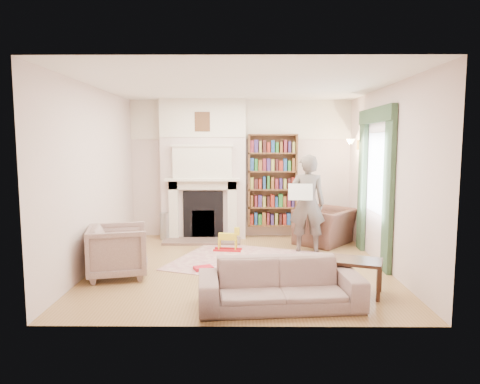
{
  "coord_description": "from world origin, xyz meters",
  "views": [
    {
      "loc": [
        0.05,
        -6.58,
        1.93
      ],
      "look_at": [
        0.0,
        0.25,
        1.15
      ],
      "focal_mm": 32.0,
      "sensor_mm": 36.0,
      "label": 1
    }
  ],
  "objects_px": {
    "bookcase": "(272,180)",
    "man_reading": "(307,204)",
    "armchair_left": "(118,251)",
    "sofa": "(280,284)",
    "armchair_reading": "(325,226)",
    "rocking_horse": "(228,239)",
    "coffee_table": "(353,276)",
    "paraffin_heater": "(166,226)"
  },
  "relations": [
    {
      "from": "armchair_reading",
      "to": "paraffin_heater",
      "type": "height_order",
      "value": "armchair_reading"
    },
    {
      "from": "man_reading",
      "to": "sofa",
      "type": "bearing_deg",
      "value": 79.47
    },
    {
      "from": "armchair_left",
      "to": "paraffin_heater",
      "type": "xyz_separation_m",
      "value": [
        0.26,
        2.4,
        -0.1
      ]
    },
    {
      "from": "bookcase",
      "to": "armchair_left",
      "type": "distance_m",
      "value": 3.68
    },
    {
      "from": "rocking_horse",
      "to": "paraffin_heater",
      "type": "bearing_deg",
      "value": 150.46
    },
    {
      "from": "armchair_reading",
      "to": "armchair_left",
      "type": "bearing_deg",
      "value": -19.45
    },
    {
      "from": "bookcase",
      "to": "coffee_table",
      "type": "bearing_deg",
      "value": -76.22
    },
    {
      "from": "bookcase",
      "to": "armchair_reading",
      "type": "relative_size",
      "value": 1.76
    },
    {
      "from": "bookcase",
      "to": "coffee_table",
      "type": "relative_size",
      "value": 2.64
    },
    {
      "from": "man_reading",
      "to": "coffee_table",
      "type": "height_order",
      "value": "man_reading"
    },
    {
      "from": "armchair_reading",
      "to": "paraffin_heater",
      "type": "xyz_separation_m",
      "value": [
        -3.14,
        0.36,
        -0.07
      ]
    },
    {
      "from": "sofa",
      "to": "paraffin_heater",
      "type": "height_order",
      "value": "sofa"
    },
    {
      "from": "armchair_left",
      "to": "sofa",
      "type": "xyz_separation_m",
      "value": [
        2.25,
        -1.16,
        -0.1
      ]
    },
    {
      "from": "armchair_left",
      "to": "sofa",
      "type": "height_order",
      "value": "armchair_left"
    },
    {
      "from": "armchair_left",
      "to": "man_reading",
      "type": "bearing_deg",
      "value": -78.27
    },
    {
      "from": "armchair_left",
      "to": "sofa",
      "type": "relative_size",
      "value": 0.43
    },
    {
      "from": "bookcase",
      "to": "armchair_reading",
      "type": "height_order",
      "value": "bookcase"
    },
    {
      "from": "bookcase",
      "to": "man_reading",
      "type": "distance_m",
      "value": 1.36
    },
    {
      "from": "bookcase",
      "to": "man_reading",
      "type": "relative_size",
      "value": 1.07
    },
    {
      "from": "coffee_table",
      "to": "man_reading",
      "type": "bearing_deg",
      "value": 118.18
    },
    {
      "from": "bookcase",
      "to": "sofa",
      "type": "height_order",
      "value": "bookcase"
    },
    {
      "from": "paraffin_heater",
      "to": "rocking_horse",
      "type": "bearing_deg",
      "value": -36.64
    },
    {
      "from": "sofa",
      "to": "rocking_horse",
      "type": "height_order",
      "value": "sofa"
    },
    {
      "from": "armchair_left",
      "to": "coffee_table",
      "type": "relative_size",
      "value": 1.18
    },
    {
      "from": "sofa",
      "to": "rocking_horse",
      "type": "relative_size",
      "value": 3.83
    },
    {
      "from": "armchair_left",
      "to": "rocking_horse",
      "type": "xyz_separation_m",
      "value": [
        1.54,
        1.45,
        -0.16
      ]
    },
    {
      "from": "coffee_table",
      "to": "rocking_horse",
      "type": "relative_size",
      "value": 1.4
    },
    {
      "from": "armchair_left",
      "to": "coffee_table",
      "type": "bearing_deg",
      "value": -116.44
    },
    {
      "from": "bookcase",
      "to": "armchair_reading",
      "type": "bearing_deg",
      "value": -31.64
    },
    {
      "from": "man_reading",
      "to": "coffee_table",
      "type": "xyz_separation_m",
      "value": [
        0.28,
        -2.14,
        -0.64
      ]
    },
    {
      "from": "rocking_horse",
      "to": "armchair_reading",
      "type": "bearing_deg",
      "value": 24.82
    },
    {
      "from": "man_reading",
      "to": "rocking_horse",
      "type": "distance_m",
      "value": 1.55
    },
    {
      "from": "man_reading",
      "to": "rocking_horse",
      "type": "relative_size",
      "value": 3.47
    },
    {
      "from": "paraffin_heater",
      "to": "rocking_horse",
      "type": "xyz_separation_m",
      "value": [
        1.28,
        -0.95,
        -0.06
      ]
    },
    {
      "from": "armchair_reading",
      "to": "coffee_table",
      "type": "height_order",
      "value": "armchair_reading"
    },
    {
      "from": "bookcase",
      "to": "paraffin_heater",
      "type": "bearing_deg",
      "value": -173.32
    },
    {
      "from": "armchair_reading",
      "to": "armchair_left",
      "type": "height_order",
      "value": "armchair_left"
    },
    {
      "from": "rocking_horse",
      "to": "armchair_left",
      "type": "bearing_deg",
      "value": -129.68
    },
    {
      "from": "armchair_reading",
      "to": "sofa",
      "type": "relative_size",
      "value": 0.55
    },
    {
      "from": "armchair_left",
      "to": "bookcase",
      "type": "bearing_deg",
      "value": -56.68
    },
    {
      "from": "armchair_reading",
      "to": "man_reading",
      "type": "xyz_separation_m",
      "value": [
        -0.45,
        -0.6,
        0.53
      ]
    },
    {
      "from": "man_reading",
      "to": "bookcase",
      "type": "bearing_deg",
      "value": -61.53
    }
  ]
}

